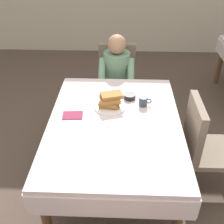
% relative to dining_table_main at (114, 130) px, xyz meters
% --- Properties ---
extents(ground_plane, '(14.00, 14.00, 0.00)m').
position_rel_dining_table_main_xyz_m(ground_plane, '(0.00, 0.00, -0.65)').
color(ground_plane, brown).
extents(dining_table_main, '(1.12, 1.52, 0.74)m').
position_rel_dining_table_main_xyz_m(dining_table_main, '(0.00, 0.00, 0.00)').
color(dining_table_main, silver).
rests_on(dining_table_main, ground).
extents(chair_diner, '(0.44, 0.45, 0.93)m').
position_rel_dining_table_main_xyz_m(chair_diner, '(-0.01, 1.17, -0.12)').
color(chair_diner, '#7A6B5B').
rests_on(chair_diner, ground).
extents(diner_person, '(0.40, 0.43, 1.12)m').
position_rel_dining_table_main_xyz_m(diner_person, '(-0.01, 1.01, 0.02)').
color(diner_person, gray).
rests_on(diner_person, ground).
extents(chair_right_side, '(0.45, 0.44, 0.93)m').
position_rel_dining_table_main_xyz_m(chair_right_side, '(0.77, 0.00, -0.12)').
color(chair_right_side, '#7A6B5B').
rests_on(chair_right_side, ground).
extents(plate_breakfast, '(0.28, 0.28, 0.02)m').
position_rel_dining_table_main_xyz_m(plate_breakfast, '(-0.05, 0.21, 0.10)').
color(plate_breakfast, white).
rests_on(plate_breakfast, dining_table_main).
extents(breakfast_stack, '(0.22, 0.18, 0.12)m').
position_rel_dining_table_main_xyz_m(breakfast_stack, '(-0.05, 0.21, 0.16)').
color(breakfast_stack, '#A36B33').
rests_on(breakfast_stack, plate_breakfast).
extents(cup_coffee, '(0.11, 0.08, 0.08)m').
position_rel_dining_table_main_xyz_m(cup_coffee, '(0.25, 0.25, 0.13)').
color(cup_coffee, '#333D4C').
rests_on(cup_coffee, dining_table_main).
extents(bowl_butter, '(0.11, 0.11, 0.04)m').
position_rel_dining_table_main_xyz_m(bowl_butter, '(0.13, 0.37, 0.11)').
color(bowl_butter, black).
rests_on(bowl_butter, dining_table_main).
extents(fork_left_of_plate, '(0.03, 0.18, 0.00)m').
position_rel_dining_table_main_xyz_m(fork_left_of_plate, '(-0.24, 0.19, 0.09)').
color(fork_left_of_plate, silver).
rests_on(fork_left_of_plate, dining_table_main).
extents(knife_right_of_plate, '(0.03, 0.20, 0.00)m').
position_rel_dining_table_main_xyz_m(knife_right_of_plate, '(0.14, 0.19, 0.09)').
color(knife_right_of_plate, silver).
rests_on(knife_right_of_plate, dining_table_main).
extents(spoon_near_edge, '(0.15, 0.04, 0.00)m').
position_rel_dining_table_main_xyz_m(spoon_near_edge, '(0.00, -0.09, 0.09)').
color(spoon_near_edge, silver).
rests_on(spoon_near_edge, dining_table_main).
extents(napkin_folded, '(0.18, 0.13, 0.01)m').
position_rel_dining_table_main_xyz_m(napkin_folded, '(-0.36, 0.07, 0.09)').
color(napkin_folded, '#8C2D4C').
rests_on(napkin_folded, dining_table_main).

